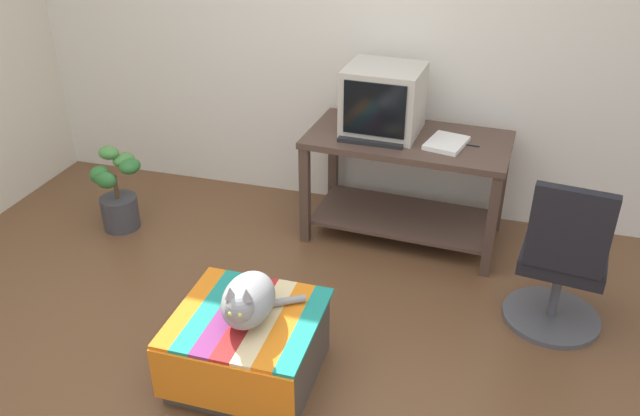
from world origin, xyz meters
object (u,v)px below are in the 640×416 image
at_px(desk, 406,170).
at_px(cat, 248,300).
at_px(potted_plant, 118,195).
at_px(office_chair, 562,266).
at_px(ottoman_with_blanket, 248,346).
at_px(book, 446,143).
at_px(keyboard, 372,140).
at_px(tv_monitor, 383,101).

xyz_separation_m(desk, cat, (-0.46, -1.53, -0.01)).
height_order(desk, potted_plant, desk).
height_order(desk, office_chair, office_chair).
bearing_deg(potted_plant, ottoman_with_blanket, -38.51).
xyz_separation_m(potted_plant, office_chair, (2.78, -0.27, 0.14)).
distance_m(book, ottoman_with_blanket, 1.71).
distance_m(desk, keyboard, 0.34).
distance_m(desk, ottoman_with_blanket, 1.62).
bearing_deg(potted_plant, tv_monitor, 15.89).
distance_m(desk, cat, 1.60).
height_order(keyboard, ottoman_with_blanket, keyboard).
xyz_separation_m(tv_monitor, keyboard, (-0.03, -0.18, -0.19)).
height_order(keyboard, book, book).
height_order(ottoman_with_blanket, potted_plant, potted_plant).
xyz_separation_m(tv_monitor, office_chair, (1.11, -0.75, -0.52)).
relative_size(desk, book, 4.59).
bearing_deg(desk, book, -11.28).
distance_m(keyboard, book, 0.45).
distance_m(desk, book, 0.35).
relative_size(keyboard, book, 1.44).
relative_size(ottoman_with_blanket, potted_plant, 1.22).
bearing_deg(keyboard, tv_monitor, 83.32).
xyz_separation_m(keyboard, ottoman_with_blanket, (-0.28, -1.38, -0.54)).
height_order(tv_monitor, cat, tv_monitor).
xyz_separation_m(tv_monitor, book, (0.41, -0.11, -0.19)).
xyz_separation_m(ottoman_with_blanket, cat, (0.02, -0.02, 0.29)).
relative_size(desk, office_chair, 1.43).
bearing_deg(ottoman_with_blanket, office_chair, 29.70).
bearing_deg(desk, keyboard, -142.90).
height_order(tv_monitor, office_chair, tv_monitor).
bearing_deg(potted_plant, office_chair, -5.62).
relative_size(desk, cat, 3.17).
relative_size(tv_monitor, keyboard, 1.20).
distance_m(cat, potted_plant, 1.78).
height_order(keyboard, potted_plant, keyboard).
distance_m(ottoman_with_blanket, office_chair, 1.65).
distance_m(keyboard, cat, 1.44).
bearing_deg(tv_monitor, potted_plant, -160.75).
relative_size(keyboard, cat, 0.99).
distance_m(tv_monitor, potted_plant, 1.86).
height_order(ottoman_with_blanket, cat, cat).
bearing_deg(tv_monitor, desk, -10.36).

